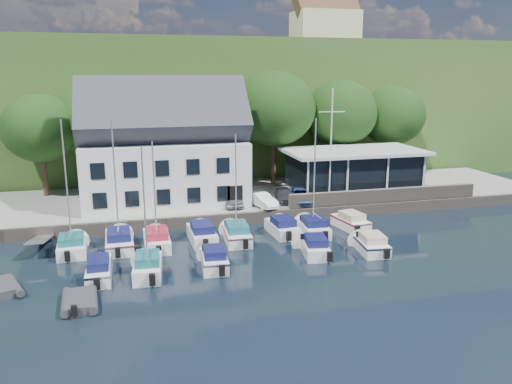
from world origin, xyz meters
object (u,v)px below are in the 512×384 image
Objects in this scene: flagpole at (331,146)px; dinghy_1 at (79,300)px; club_pavilion at (353,171)px; boat_r1_4 at (236,184)px; boat_r1_1 at (116,189)px; boat_r1_5 at (282,225)px; boat_r1_7 at (350,220)px; car_blue at (300,195)px; boat_r2_3 at (315,245)px; car_white at (262,200)px; boat_r1_3 at (202,232)px; boat_r2_1 at (144,205)px; boat_r2_2 at (214,257)px; boat_r1_0 at (67,194)px; boat_r1_2 at (154,189)px; boat_r2_0 at (99,267)px; dinghy_0 at (3,286)px; car_dgrey at (284,195)px; boat_r1_6 at (314,181)px; boat_r2_4 at (371,242)px; harbor_building at (165,154)px; car_silver at (232,198)px.

flagpole is 25.35m from dinghy_1.
club_pavilion is 1.50× the size of boat_r1_4.
boat_r1_5 is (12.31, 0.15, -3.66)m from boat_r1_1.
boat_r1_4 is 5.33m from boat_r1_5.
boat_r1_4 is 10.31m from boat_r1_7.
boat_r1_7 reaches higher than dinghy_1.
car_blue is 10.55m from boat_r2_3.
car_white reaches higher than boat_r2_3.
boat_r1_3 is 0.66× the size of boat_r2_1.
boat_r2_2 is at bearing -142.64° from boat_r1_5.
flagpole is 22.22m from boat_r1_0.
boat_r1_2 is 5.22m from boat_r2_1.
boat_r2_0 is at bearing -176.19° from boat_r2_2.
car_blue reaches higher than dinghy_0.
dinghy_0 is (-19.63, -1.28, -0.32)m from boat_r2_3.
boat_r2_2 is at bearing -164.95° from boat_r1_7.
flagpole is at bearing 6.77° from car_blue.
boat_r1_5 is 8.35m from boat_r2_2.
boat_r2_3 is (-1.21, -11.05, -0.87)m from car_dgrey.
club_pavilion is 18.28m from boat_r1_3.
club_pavilion is 2.65× the size of boat_r2_2.
boat_r2_1 is at bearing -128.46° from boat_r1_3.
club_pavilion is 11.54m from boat_r1_6.
club_pavilion is 12.99m from boat_r1_5.
boat_r2_2 is at bearing -113.87° from boat_r1_4.
boat_r1_4 is 10.53m from boat_r2_4.
harbor_building is 12.63m from car_blue.
club_pavilion reaches higher than car_silver.
car_blue is 6.43m from boat_r1_5.
club_pavilion is 24.68m from boat_r2_1.
boat_r2_4 is (13.15, -14.04, -4.67)m from harbor_building.
boat_r2_4 is 1.60× the size of dinghy_0.
boat_r1_6 is 1.66× the size of boat_r1_7.
car_dgrey is 7.28m from boat_r1_7.
boat_r2_2 is 7.20m from boat_r2_3.
boat_r1_0 is at bearing -165.66° from flagpole.
boat_r1_0 is at bearing -128.17° from harbor_building.
boat_r2_3 is at bearing -83.46° from boat_r1_5.
boat_r2_3 is (13.17, -4.64, -3.69)m from boat_r1_1.
car_dgrey reaches higher than boat_r2_4.
car_dgrey is 0.77× the size of boat_r2_4.
boat_r2_3 is at bearing -56.12° from harbor_building.
car_white reaches higher than boat_r1_3.
car_blue is at bearing 85.92° from boat_r2_3.
boat_r1_1 reaches higher than boat_r2_0.
flagpole is at bearing 90.80° from boat_r2_4.
car_blue is (3.72, 0.59, 0.07)m from car_white.
car_blue is 0.44× the size of boat_r1_4.
harbor_building is 1.69× the size of boat_r1_0.
dinghy_1 is (-11.55, -14.93, -1.28)m from car_silver.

